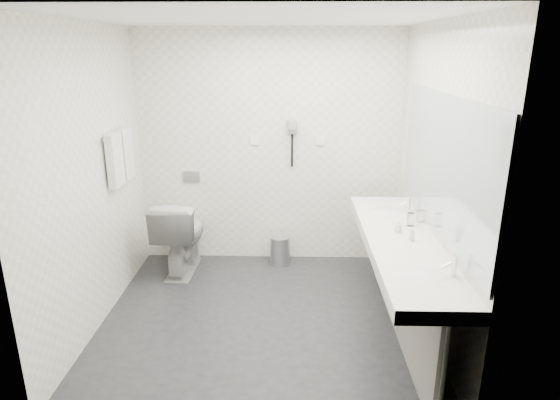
{
  "coord_description": "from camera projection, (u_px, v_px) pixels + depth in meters",
  "views": [
    {
      "loc": [
        0.25,
        -3.73,
        2.29
      ],
      "look_at": [
        0.15,
        0.15,
        1.05
      ],
      "focal_mm": 30.6,
      "sensor_mm": 36.0,
      "label": 1
    }
  ],
  "objects": [
    {
      "name": "floor",
      "position": [
        263.0,
        317.0,
        4.26
      ],
      "size": [
        2.8,
        2.8,
        0.0
      ],
      "primitive_type": "plane",
      "color": "#25252A",
      "rests_on": "ground"
    },
    {
      "name": "ceiling",
      "position": [
        259.0,
        18.0,
        3.5
      ],
      "size": [
        2.8,
        2.8,
        0.0
      ],
      "primitive_type": "plane",
      "rotation": [
        3.14,
        0.0,
        0.0
      ],
      "color": "white",
      "rests_on": "wall_back"
    },
    {
      "name": "wall_back",
      "position": [
        269.0,
        150.0,
        5.11
      ],
      "size": [
        2.8,
        0.0,
        2.8
      ],
      "primitive_type": "plane",
      "rotation": [
        1.57,
        0.0,
        0.0
      ],
      "color": "white",
      "rests_on": "floor"
    },
    {
      "name": "wall_front",
      "position": [
        246.0,
        245.0,
        2.64
      ],
      "size": [
        2.8,
        0.0,
        2.8
      ],
      "primitive_type": "plane",
      "rotation": [
        -1.57,
        0.0,
        0.0
      ],
      "color": "white",
      "rests_on": "floor"
    },
    {
      "name": "wall_left",
      "position": [
        91.0,
        181.0,
        3.91
      ],
      "size": [
        0.0,
        2.6,
        2.6
      ],
      "primitive_type": "plane",
      "rotation": [
        1.57,
        0.0,
        1.57
      ],
      "color": "white",
      "rests_on": "floor"
    },
    {
      "name": "wall_right",
      "position": [
        434.0,
        183.0,
        3.84
      ],
      "size": [
        0.0,
        2.6,
        2.6
      ],
      "primitive_type": "plane",
      "rotation": [
        1.57,
        0.0,
        -1.57
      ],
      "color": "white",
      "rests_on": "floor"
    },
    {
      "name": "vanity_counter",
      "position": [
        401.0,
        244.0,
        3.79
      ],
      "size": [
        0.55,
        2.2,
        0.1
      ],
      "primitive_type": "cube",
      "color": "white",
      "rests_on": "floor"
    },
    {
      "name": "vanity_panel",
      "position": [
        400.0,
        292.0,
        3.92
      ],
      "size": [
        0.03,
        2.15,
        0.75
      ],
      "primitive_type": "cube",
      "color": "gray",
      "rests_on": "floor"
    },
    {
      "name": "vanity_post_near",
      "position": [
        441.0,
        374.0,
        2.93
      ],
      "size": [
        0.06,
        0.06,
        0.75
      ],
      "primitive_type": "cylinder",
      "color": "silver",
      "rests_on": "floor"
    },
    {
      "name": "vanity_post_far",
      "position": [
        381.0,
        243.0,
        4.91
      ],
      "size": [
        0.06,
        0.06,
        0.75
      ],
      "primitive_type": "cylinder",
      "color": "silver",
      "rests_on": "floor"
    },
    {
      "name": "mirror",
      "position": [
        442.0,
        165.0,
        3.59
      ],
      "size": [
        0.02,
        2.2,
        1.05
      ],
      "primitive_type": "cube",
      "color": "#B2BCC6",
      "rests_on": "wall_right"
    },
    {
      "name": "basin_near",
      "position": [
        423.0,
        278.0,
        3.17
      ],
      "size": [
        0.4,
        0.31,
        0.05
      ],
      "primitive_type": "ellipsoid",
      "color": "white",
      "rests_on": "vanity_counter"
    },
    {
      "name": "basin_far",
      "position": [
        386.0,
        213.0,
        4.4
      ],
      "size": [
        0.4,
        0.31,
        0.05
      ],
      "primitive_type": "ellipsoid",
      "color": "white",
      "rests_on": "vanity_counter"
    },
    {
      "name": "faucet_near",
      "position": [
        454.0,
        266.0,
        3.13
      ],
      "size": [
        0.04,
        0.04,
        0.15
      ],
      "primitive_type": "cylinder",
      "color": "silver",
      "rests_on": "vanity_counter"
    },
    {
      "name": "faucet_far",
      "position": [
        408.0,
        204.0,
        4.37
      ],
      "size": [
        0.04,
        0.04,
        0.15
      ],
      "primitive_type": "cylinder",
      "color": "silver",
      "rests_on": "vanity_counter"
    },
    {
      "name": "soap_bottle_a",
      "position": [
        398.0,
        227.0,
        3.88
      ],
      "size": [
        0.06,
        0.06,
        0.09
      ],
      "primitive_type": "imported",
      "rotation": [
        0.0,
        0.0,
        0.68
      ],
      "color": "beige",
      "rests_on": "vanity_counter"
    },
    {
      "name": "soap_bottle_c",
      "position": [
        412.0,
        234.0,
        3.72
      ],
      "size": [
        0.05,
        0.05,
        0.11
      ],
      "primitive_type": "imported",
      "rotation": [
        0.0,
        0.0,
        -0.17
      ],
      "color": "beige",
      "rests_on": "vanity_counter"
    },
    {
      "name": "glass_left",
      "position": [
        410.0,
        219.0,
        4.03
      ],
      "size": [
        0.06,
        0.06,
        0.11
      ],
      "primitive_type": "cylinder",
      "rotation": [
        0.0,
        0.0,
        0.06
      ],
      "color": "silver",
      "rests_on": "vanity_counter"
    },
    {
      "name": "glass_right",
      "position": [
        420.0,
        216.0,
        4.12
      ],
      "size": [
        0.07,
        0.07,
        0.11
      ],
      "primitive_type": "cylinder",
      "rotation": [
        0.0,
        0.0,
        0.27
      ],
      "color": "silver",
      "rests_on": "vanity_counter"
    },
    {
      "name": "toilet",
      "position": [
        181.0,
        235.0,
        5.04
      ],
      "size": [
        0.48,
        0.82,
        0.81
      ],
      "primitive_type": "imported",
      "rotation": [
        0.0,
        0.0,
        3.1
      ],
      "color": "white",
      "rests_on": "floor"
    },
    {
      "name": "flush_plate",
      "position": [
        191.0,
        176.0,
        5.21
      ],
      "size": [
        0.18,
        0.02,
        0.12
      ],
      "primitive_type": "cube",
      "color": "#B2B5BA",
      "rests_on": "wall_back"
    },
    {
      "name": "pedal_bin",
      "position": [
        280.0,
        251.0,
        5.26
      ],
      "size": [
        0.29,
        0.29,
        0.31
      ],
      "primitive_type": "cylinder",
      "rotation": [
        0.0,
        0.0,
        -0.38
      ],
      "color": "#B2B5BA",
      "rests_on": "floor"
    },
    {
      "name": "bin_lid",
      "position": [
        280.0,
        237.0,
        5.21
      ],
      "size": [
        0.22,
        0.22,
        0.02
      ],
      "primitive_type": "cylinder",
      "color": "#B2B5BA",
      "rests_on": "pedal_bin"
    },
    {
      "name": "towel_rail",
      "position": [
        117.0,
        133.0,
        4.34
      ],
      "size": [
        0.02,
        0.62,
        0.02
      ],
      "primitive_type": "cylinder",
      "rotation": [
        1.57,
        0.0,
        0.0
      ],
      "color": "silver",
      "rests_on": "wall_left"
    },
    {
      "name": "towel_near",
      "position": [
        115.0,
        160.0,
        4.28
      ],
      "size": [
        0.07,
        0.24,
        0.48
      ],
      "primitive_type": "cube",
      "color": "silver",
      "rests_on": "towel_rail"
    },
    {
      "name": "towel_far",
      "position": [
        125.0,
        154.0,
        4.54
      ],
      "size": [
        0.07,
        0.24,
        0.48
      ],
      "primitive_type": "cube",
      "color": "silver",
      "rests_on": "towel_rail"
    },
    {
      "name": "dryer_cradle",
      "position": [
        292.0,
        127.0,
        5.0
      ],
      "size": [
        0.1,
        0.04,
        0.14
      ],
      "primitive_type": "cube",
      "color": "gray",
      "rests_on": "wall_back"
    },
    {
      "name": "dryer_barrel",
      "position": [
        292.0,
        125.0,
        4.93
      ],
      "size": [
        0.08,
        0.14,
        0.08
      ],
      "primitive_type": "cylinder",
      "rotation": [
        1.57,
        0.0,
        0.0
      ],
      "color": "gray",
      "rests_on": "dryer_cradle"
    },
    {
      "name": "dryer_cord",
      "position": [
        292.0,
        151.0,
        5.07
      ],
      "size": [
        0.02,
        0.02,
        0.35
      ],
      "primitive_type": "cylinder",
      "color": "black",
      "rests_on": "dryer_cradle"
    },
    {
      "name": "switch_plate_a",
      "position": [
        255.0,
        141.0,
        5.08
      ],
      "size": [
        0.09,
        0.02,
        0.09
      ],
      "primitive_type": "cube",
      "color": "white",
      "rests_on": "wall_back"
    },
    {
      "name": "switch_plate_b",
      "position": [
        320.0,
        141.0,
        5.06
      ],
      "size": [
        0.09,
        0.02,
        0.09
      ],
      "primitive_type": "cube",
      "color": "white",
      "rests_on": "wall_back"
    }
  ]
}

